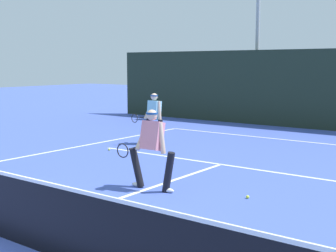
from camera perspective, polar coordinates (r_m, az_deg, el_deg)
The scene contains 11 objects.
ground_plane at distance 7.59m, azimuth -19.52°, elevation -12.73°, with size 80.00×80.00×0.00m, color #4259B8.
court_line_baseline_far at distance 16.43m, azimuth 14.93°, elevation -1.71°, with size 9.88×0.10×0.01m, color white.
court_line_service at distance 12.19m, azimuth 6.47°, elevation -4.67°, with size 8.05×0.10×0.01m, color white.
court_line_centre at distance 9.63m, azimuth -3.35°, elevation -7.96°, with size 0.10×6.40×0.01m, color white.
tennis_net at distance 7.43m, azimuth -19.70°, elevation -8.93°, with size 10.82×0.09×1.09m.
player_near at distance 9.55m, azimuth -2.02°, elevation -2.43°, with size 1.15×0.84×1.67m.
player_far at distance 15.02m, azimuth -1.74°, elevation 1.20°, with size 0.91×0.84×1.66m.
tennis_ball at distance 14.14m, azimuth -7.21°, elevation -2.86°, with size 0.07×0.07×0.07m, color #D1E033.
tennis_ball_extra at distance 9.23m, azimuth 9.71°, elevation -8.54°, with size 0.07×0.07×0.07m, color #D1E033.
back_fence_windscreen at distance 19.27m, azimuth 18.67°, elevation 4.23°, with size 20.58×0.12×3.18m, color #202C21.
light_pole at distance 22.03m, azimuth 10.96°, elevation 13.40°, with size 0.55×0.44×8.02m.
Camera 1 is at (5.99, -3.88, 2.58)m, focal length 49.85 mm.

